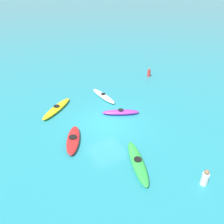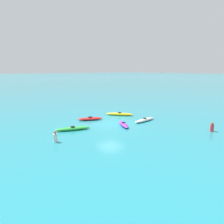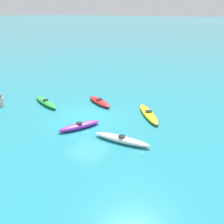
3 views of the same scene
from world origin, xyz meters
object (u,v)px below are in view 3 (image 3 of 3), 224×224
Objects in this scene: kayak_red at (99,101)px; kayak_white at (122,139)px; kayak_green at (46,102)px; kayak_purple at (79,126)px; kayak_yellow at (148,114)px; person_by_kayaks at (1,101)px.

kayak_red is 6.00m from kayak_white.
kayak_green is (-2.14, 3.42, -0.00)m from kayak_red.
kayak_yellow is at bearing -37.60° from kayak_purple.
kayak_yellow is 0.96× the size of kayak_white.
person_by_kayaks is at bearing 123.75° from kayak_red.
kayak_yellow and kayak_purple have the same top height.
kayak_green is 1.01× the size of kayak_white.
kayak_yellow is at bearing 0.85° from kayak_white.
kayak_white is 10.18m from person_by_kayaks.
kayak_green is 7.75m from kayak_yellow.
kayak_purple is 2.96× the size of person_by_kayaks.
kayak_white is at bearing -91.67° from person_by_kayaks.
kayak_red is 4.13m from kayak_yellow.
person_by_kayaks is (-1.87, 2.57, 0.22)m from kayak_green.
kayak_green is 3.69× the size of person_by_kayaks.
kayak_white is at bearing -179.15° from kayak_yellow.
kayak_purple is at bearing 142.40° from kayak_yellow.
kayak_red is at bearing -57.96° from kayak_green.
kayak_white is 3.64× the size of person_by_kayaks.
person_by_kayaks is at bearing 88.33° from kayak_white.
kayak_red is at bearing 16.57° from kayak_purple.
kayak_green is 1.25× the size of kayak_purple.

